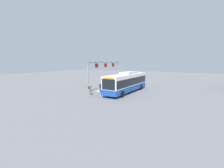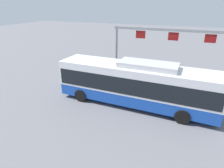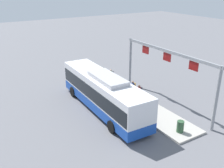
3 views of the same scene
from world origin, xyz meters
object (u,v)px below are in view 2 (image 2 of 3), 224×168
at_px(person_waiting_mid, 139,75).
at_px(person_waiting_far, 151,77).
at_px(bus_main, 135,83).
at_px(person_boarding, 97,70).
at_px(person_waiting_near, 117,74).
at_px(trash_bin, 224,95).

relative_size(person_waiting_mid, person_waiting_far, 1.00).
distance_m(bus_main, person_boarding, 6.48).
xyz_separation_m(person_boarding, person_waiting_near, (-2.25, 0.38, 0.00)).
xyz_separation_m(person_boarding, trash_bin, (-11.47, 0.93, -0.28)).
height_order(bus_main, trash_bin, bus_main).
bearing_deg(person_waiting_far, person_boarding, -113.39).
xyz_separation_m(person_waiting_mid, trash_bin, (-6.96, 0.64, -0.44)).
bearing_deg(trash_bin, person_waiting_near, -3.38).
height_order(person_boarding, person_waiting_mid, person_waiting_mid).
xyz_separation_m(person_waiting_near, person_waiting_mid, (-2.25, -0.10, 0.16)).
bearing_deg(person_waiting_mid, person_waiting_far, 60.04).
xyz_separation_m(person_waiting_near, person_waiting_far, (-3.39, -0.01, 0.16)).
bearing_deg(person_boarding, bus_main, 36.87).
height_order(person_waiting_mid, trash_bin, person_waiting_mid).
bearing_deg(person_waiting_mid, bus_main, -16.22).
distance_m(person_waiting_near, trash_bin, 9.24).
height_order(person_boarding, person_waiting_far, person_waiting_far).
xyz_separation_m(bus_main, person_waiting_far, (-0.56, -3.53, -0.76)).
bearing_deg(bus_main, person_waiting_far, -97.81).
bearing_deg(bus_main, person_waiting_mid, -79.76).
bearing_deg(person_waiting_mid, person_boarding, -118.84).
bearing_deg(bus_main, person_boarding, -36.37).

